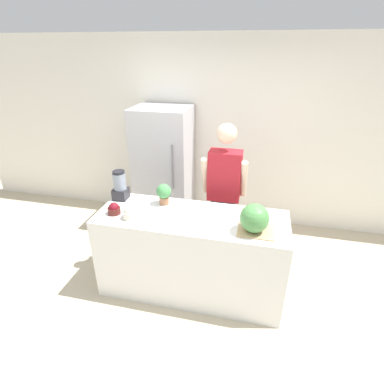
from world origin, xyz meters
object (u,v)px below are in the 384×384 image
at_px(bowl_cream, 130,213).
at_px(potted_plant, 164,193).
at_px(bowl_cherries, 114,209).
at_px(refrigerator, 164,169).
at_px(watermelon, 255,218).
at_px(blender, 120,186).
at_px(person, 224,193).

xyz_separation_m(bowl_cream, potted_plant, (0.23, 0.35, 0.07)).
xyz_separation_m(bowl_cherries, potted_plant, (0.42, 0.31, 0.08)).
bearing_deg(refrigerator, potted_plant, -71.89).
bearing_deg(bowl_cream, watermelon, 1.06).
bearing_deg(blender, potted_plant, -0.78).
height_order(refrigerator, blender, refrigerator).
height_order(refrigerator, person, refrigerator).
xyz_separation_m(watermelon, bowl_cream, (-1.18, -0.02, -0.09)).
xyz_separation_m(person, bowl_cherries, (-0.99, -0.79, 0.09)).
height_order(watermelon, bowl_cherries, watermelon).
distance_m(watermelon, bowl_cream, 1.18).
xyz_separation_m(refrigerator, watermelon, (1.30, -1.43, 0.20)).
relative_size(refrigerator, potted_plant, 7.64).
distance_m(refrigerator, bowl_cherries, 1.42).
distance_m(refrigerator, watermelon, 1.95).
bearing_deg(refrigerator, bowl_cherries, -92.53).
distance_m(refrigerator, bowl_cream, 1.46).
relative_size(person, bowl_cherries, 13.49).
relative_size(person, potted_plant, 7.54).
distance_m(watermelon, blender, 1.48).
height_order(bowl_cherries, bowl_cream, bowl_cream).
distance_m(bowl_cream, blender, 0.46).
xyz_separation_m(person, blender, (-1.07, -0.48, 0.19)).
height_order(watermelon, potted_plant, watermelon).
bearing_deg(watermelon, bowl_cherries, 179.13).
bearing_deg(bowl_cream, person, 46.00).
bearing_deg(refrigerator, blender, -97.10).
bearing_deg(watermelon, potted_plant, 160.66).
height_order(refrigerator, potted_plant, refrigerator).
height_order(bowl_cream, potted_plant, potted_plant).
bearing_deg(bowl_cream, refrigerator, 94.95).
bearing_deg(bowl_cream, blender, 126.04).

